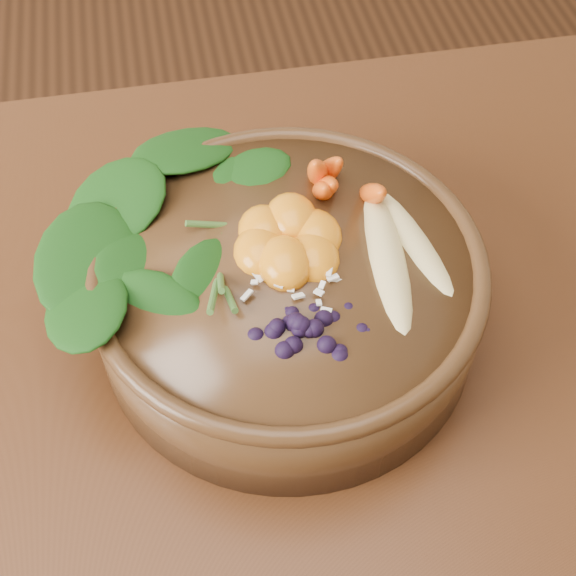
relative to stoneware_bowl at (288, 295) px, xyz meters
name	(u,v)px	position (x,y,z in m)	size (l,w,h in m)	color
stoneware_bowl	(288,295)	(0.00, 0.00, 0.00)	(0.32, 0.32, 0.09)	#4F331C
kale_heap	(219,187)	(-0.04, 0.07, 0.07)	(0.21, 0.19, 0.05)	#174912
carrot_cluster	(346,143)	(0.06, 0.08, 0.09)	(0.07, 0.07, 0.09)	orange
banana_halves	(403,236)	(0.09, 0.00, 0.06)	(0.08, 0.18, 0.03)	#E0CC84
mandarin_cluster	(288,229)	(0.00, 0.02, 0.06)	(0.09, 0.10, 0.04)	orange
blueberry_pile	(302,312)	(0.00, -0.07, 0.07)	(0.15, 0.11, 0.04)	black
coconut_flakes	(294,280)	(0.00, -0.02, 0.05)	(0.10, 0.08, 0.01)	white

